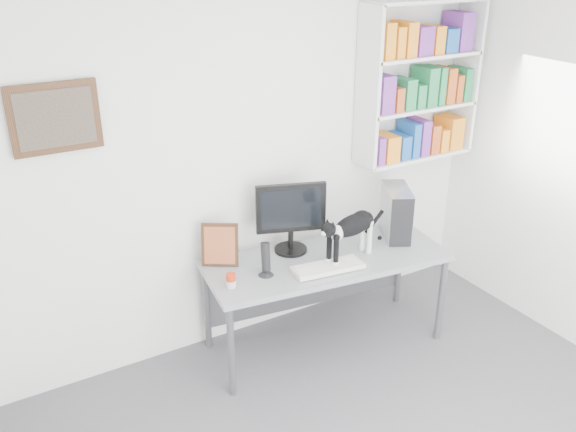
{
  "coord_description": "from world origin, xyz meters",
  "views": [
    {
      "loc": [
        -1.88,
        -1.74,
        2.84
      ],
      "look_at": [
        0.03,
        1.53,
        1.14
      ],
      "focal_mm": 38.0,
      "sensor_mm": 36.0,
      "label": 1
    }
  ],
  "objects_px": {
    "leaning_print": "(220,244)",
    "pc_tower": "(396,212)",
    "keyboard": "(328,267)",
    "bookshelf": "(419,82)",
    "speaker": "(266,259)",
    "cat": "(351,236)",
    "desk": "(325,301)",
    "monitor": "(291,217)",
    "soup_can": "(231,280)"
  },
  "relations": [
    {
      "from": "pc_tower",
      "to": "leaning_print",
      "type": "xyz_separation_m",
      "value": [
        -1.37,
        0.26,
        -0.04
      ]
    },
    {
      "from": "monitor",
      "to": "pc_tower",
      "type": "distance_m",
      "value": 0.86
    },
    {
      "from": "speaker",
      "to": "cat",
      "type": "xyz_separation_m",
      "value": [
        0.65,
        -0.1,
        0.05
      ]
    },
    {
      "from": "bookshelf",
      "to": "leaning_print",
      "type": "height_order",
      "value": "bookshelf"
    },
    {
      "from": "desk",
      "to": "monitor",
      "type": "bearing_deg",
      "value": 134.14
    },
    {
      "from": "speaker",
      "to": "leaning_print",
      "type": "distance_m",
      "value": 0.36
    },
    {
      "from": "bookshelf",
      "to": "desk",
      "type": "bearing_deg",
      "value": -162.23
    },
    {
      "from": "keyboard",
      "to": "pc_tower",
      "type": "distance_m",
      "value": 0.8
    },
    {
      "from": "pc_tower",
      "to": "cat",
      "type": "distance_m",
      "value": 0.54
    },
    {
      "from": "pc_tower",
      "to": "speaker",
      "type": "distance_m",
      "value": 1.17
    },
    {
      "from": "soup_can",
      "to": "cat",
      "type": "relative_size",
      "value": 0.17
    },
    {
      "from": "desk",
      "to": "soup_can",
      "type": "bearing_deg",
      "value": -170.84
    },
    {
      "from": "pc_tower",
      "to": "speaker",
      "type": "xyz_separation_m",
      "value": [
        -1.17,
        -0.04,
        -0.07
      ]
    },
    {
      "from": "keyboard",
      "to": "bookshelf",
      "type": "bearing_deg",
      "value": 30.98
    },
    {
      "from": "pc_tower",
      "to": "soup_can",
      "type": "relative_size",
      "value": 4.09
    },
    {
      "from": "speaker",
      "to": "soup_can",
      "type": "height_order",
      "value": "speaker"
    },
    {
      "from": "bookshelf",
      "to": "monitor",
      "type": "height_order",
      "value": "bookshelf"
    },
    {
      "from": "pc_tower",
      "to": "cat",
      "type": "height_order",
      "value": "pc_tower"
    },
    {
      "from": "desk",
      "to": "cat",
      "type": "bearing_deg",
      "value": -26.17
    },
    {
      "from": "soup_can",
      "to": "leaning_print",
      "type": "bearing_deg",
      "value": 77.46
    },
    {
      "from": "speaker",
      "to": "cat",
      "type": "relative_size",
      "value": 0.44
    },
    {
      "from": "speaker",
      "to": "keyboard",
      "type": "bearing_deg",
      "value": -8.09
    },
    {
      "from": "leaning_print",
      "to": "cat",
      "type": "bearing_deg",
      "value": 6.63
    },
    {
      "from": "desk",
      "to": "monitor",
      "type": "relative_size",
      "value": 3.26
    },
    {
      "from": "pc_tower",
      "to": "speaker",
      "type": "height_order",
      "value": "pc_tower"
    },
    {
      "from": "bookshelf",
      "to": "monitor",
      "type": "relative_size",
      "value": 2.27
    },
    {
      "from": "bookshelf",
      "to": "speaker",
      "type": "distance_m",
      "value": 1.87
    },
    {
      "from": "desk",
      "to": "cat",
      "type": "distance_m",
      "value": 0.57
    },
    {
      "from": "cat",
      "to": "speaker",
      "type": "bearing_deg",
      "value": 159.32
    },
    {
      "from": "pc_tower",
      "to": "keyboard",
      "type": "bearing_deg",
      "value": -138.0
    },
    {
      "from": "pc_tower",
      "to": "leaning_print",
      "type": "bearing_deg",
      "value": -162.98
    },
    {
      "from": "speaker",
      "to": "soup_can",
      "type": "distance_m",
      "value": 0.29
    },
    {
      "from": "bookshelf",
      "to": "cat",
      "type": "bearing_deg",
      "value": -154.52
    },
    {
      "from": "monitor",
      "to": "speaker",
      "type": "height_order",
      "value": "monitor"
    },
    {
      "from": "desk",
      "to": "pc_tower",
      "type": "xyz_separation_m",
      "value": [
        0.67,
        0.04,
        0.57
      ]
    },
    {
      "from": "bookshelf",
      "to": "speaker",
      "type": "xyz_separation_m",
      "value": [
        -1.56,
        -0.34,
        -0.98
      ]
    },
    {
      "from": "speaker",
      "to": "cat",
      "type": "distance_m",
      "value": 0.66
    },
    {
      "from": "keyboard",
      "to": "soup_can",
      "type": "bearing_deg",
      "value": 177.13
    },
    {
      "from": "leaning_print",
      "to": "cat",
      "type": "relative_size",
      "value": 0.56
    },
    {
      "from": "keyboard",
      "to": "soup_can",
      "type": "height_order",
      "value": "soup_can"
    },
    {
      "from": "keyboard",
      "to": "soup_can",
      "type": "xyz_separation_m",
      "value": [
        -0.69,
        0.13,
        0.03
      ]
    },
    {
      "from": "keyboard",
      "to": "speaker",
      "type": "distance_m",
      "value": 0.45
    },
    {
      "from": "leaning_print",
      "to": "keyboard",
      "type": "bearing_deg",
      "value": -4.71
    },
    {
      "from": "leaning_print",
      "to": "bookshelf",
      "type": "bearing_deg",
      "value": 32.88
    },
    {
      "from": "leaning_print",
      "to": "speaker",
      "type": "bearing_deg",
      "value": -23.99
    },
    {
      "from": "speaker",
      "to": "desk",
      "type": "bearing_deg",
      "value": 12.26
    },
    {
      "from": "bookshelf",
      "to": "soup_can",
      "type": "relative_size",
      "value": 12.78
    },
    {
      "from": "leaning_print",
      "to": "pc_tower",
      "type": "bearing_deg",
      "value": 20.86
    },
    {
      "from": "desk",
      "to": "soup_can",
      "type": "xyz_separation_m",
      "value": [
        -0.78,
        -0.02,
        0.42
      ]
    },
    {
      "from": "cat",
      "to": "leaning_print",
      "type": "bearing_deg",
      "value": 142.91
    }
  ]
}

